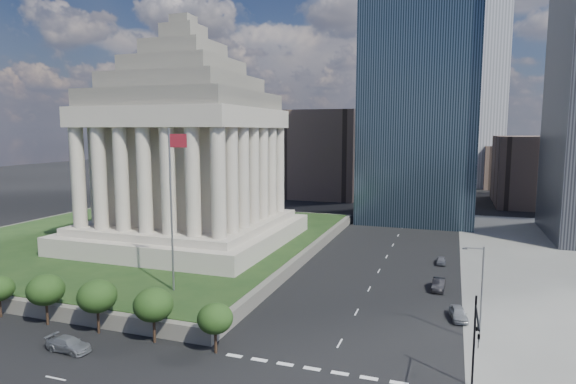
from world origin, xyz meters
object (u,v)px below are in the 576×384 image
at_px(flagpole, 172,201).
at_px(traffic_signal_ne, 476,336).
at_px(parked_sedan_near, 458,313).
at_px(suv_grey, 69,344).
at_px(parked_sedan_far, 441,260).
at_px(parked_sedan_mid, 439,284).
at_px(street_lamp_north, 480,289).
at_px(war_memorial, 186,132).

height_order(flagpole, traffic_signal_ne, flagpole).
xyz_separation_m(traffic_signal_ne, parked_sedan_near, (-1.00, 16.87, -4.52)).
bearing_deg(parked_sedan_near, suv_grey, -159.20).
bearing_deg(parked_sedan_far, parked_sedan_mid, -90.17).
relative_size(flagpole, traffic_signal_ne, 2.50).
xyz_separation_m(flagpole, suv_grey, (-3.04, -14.39, -12.42)).
relative_size(flagpole, street_lamp_north, 2.00).
distance_m(war_memorial, suv_grey, 44.57).
bearing_deg(parked_sedan_far, traffic_signal_ne, -85.23).
xyz_separation_m(parked_sedan_near, parked_sedan_far, (-2.50, 23.63, -0.12)).
xyz_separation_m(war_memorial, flagpole, (12.17, -24.00, -8.29)).
bearing_deg(parked_sedan_mid, parked_sedan_far, 92.80).
bearing_deg(parked_sedan_near, parked_sedan_far, 86.89).
bearing_deg(street_lamp_north, parked_sedan_near, 108.18).
bearing_deg(suv_grey, flagpole, -8.44).
distance_m(street_lamp_north, parked_sedan_mid, 17.02).
bearing_deg(war_memorial, parked_sedan_near, -20.96).
height_order(street_lamp_north, parked_sedan_near, street_lamp_north).
height_order(suv_grey, parked_sedan_far, suv_grey).
relative_size(street_lamp_north, parked_sedan_mid, 2.18).
bearing_deg(parked_sedan_far, parked_sedan_near, -84.13).
height_order(flagpole, parked_sedan_mid, flagpole).
height_order(war_memorial, suv_grey, war_memorial).
height_order(war_memorial, traffic_signal_ne, war_memorial).
bearing_deg(suv_grey, traffic_signal_ne, -80.25).
distance_m(traffic_signal_ne, parked_sedan_mid, 27.61).
relative_size(traffic_signal_ne, parked_sedan_far, 2.24).
xyz_separation_m(traffic_signal_ne, parked_sedan_mid, (-3.50, 27.01, -4.49)).
bearing_deg(war_memorial, street_lamp_north, -25.92).
bearing_deg(flagpole, suv_grey, -101.94).
relative_size(war_memorial, flagpole, 1.95).
distance_m(flagpole, traffic_signal_ne, 36.69).
distance_m(street_lamp_north, parked_sedan_far, 29.95).
height_order(war_memorial, street_lamp_north, war_memorial).
bearing_deg(street_lamp_north, parked_sedan_far, 98.43).
distance_m(traffic_signal_ne, suv_grey, 37.87).
height_order(suv_grey, parked_sedan_near, parked_sedan_near).
xyz_separation_m(flagpole, parked_sedan_near, (33.33, 6.57, -12.39)).
xyz_separation_m(suv_grey, parked_sedan_near, (36.37, 20.96, 0.03)).
bearing_deg(war_memorial, suv_grey, -76.63).
xyz_separation_m(war_memorial, parked_sedan_near, (45.50, -17.43, -20.67)).
height_order(traffic_signal_ne, parked_sedan_mid, traffic_signal_ne).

